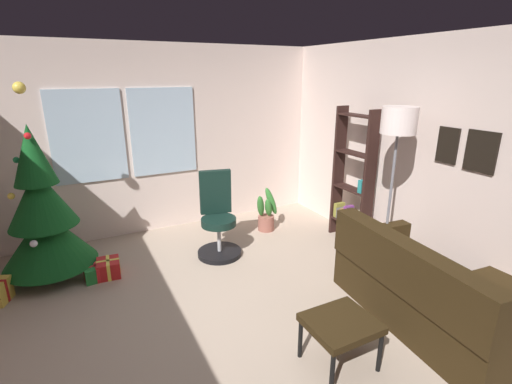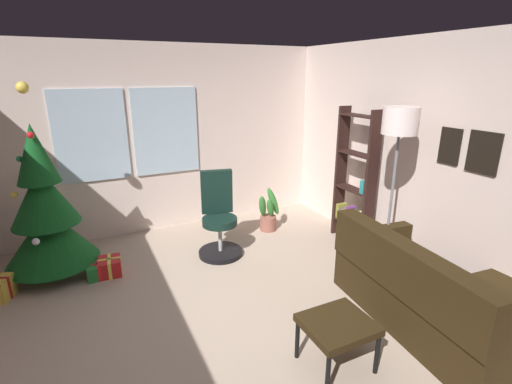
# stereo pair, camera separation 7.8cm
# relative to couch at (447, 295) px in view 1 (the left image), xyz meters

# --- Properties ---
(ground_plane) EXTENTS (4.90, 5.51, 0.10)m
(ground_plane) POSITION_rel_couch_xyz_m (-1.80, 0.68, -0.35)
(ground_plane) COLOR tan
(wall_back_with_windows) EXTENTS (4.90, 0.12, 2.63)m
(wall_back_with_windows) POSITION_rel_couch_xyz_m (-1.82, 3.48, 1.03)
(wall_back_with_windows) COLOR beige
(wall_back_with_windows) RESTS_ON ground_plane
(wall_right_with_frames) EXTENTS (0.12, 5.51, 2.63)m
(wall_right_with_frames) POSITION_rel_couch_xyz_m (0.70, 0.68, 1.02)
(wall_right_with_frames) COLOR beige
(wall_right_with_frames) RESTS_ON ground_plane
(couch) EXTENTS (1.67, 1.93, 0.86)m
(couch) POSITION_rel_couch_xyz_m (0.00, 0.00, 0.00)
(couch) COLOR black
(couch) RESTS_ON ground_plane
(footstool) EXTENTS (0.52, 0.47, 0.41)m
(footstool) POSITION_rel_couch_xyz_m (-1.21, 0.04, 0.06)
(footstool) COLOR black
(footstool) RESTS_ON ground_plane
(holiday_tree) EXTENTS (0.98, 0.98, 2.16)m
(holiday_tree) POSITION_rel_couch_xyz_m (-3.25, 2.62, 0.43)
(holiday_tree) COLOR #4C331E
(holiday_tree) RESTS_ON ground_plane
(gift_box_red) EXTENTS (0.27, 0.30, 0.20)m
(gift_box_red) POSITION_rel_couch_xyz_m (-2.68, 2.33, -0.20)
(gift_box_red) COLOR red
(gift_box_red) RESTS_ON ground_plane
(gift_box_green) EXTENTS (0.28, 0.26, 0.17)m
(gift_box_green) POSITION_rel_couch_xyz_m (-2.81, 2.32, -0.21)
(gift_box_green) COLOR #1E722D
(gift_box_green) RESTS_ON ground_plane
(office_chair) EXTENTS (0.56, 0.56, 1.08)m
(office_chair) POSITION_rel_couch_xyz_m (-1.34, 2.28, 0.12)
(office_chair) COLOR black
(office_chair) RESTS_ON ground_plane
(bookshelf) EXTENTS (0.18, 0.64, 1.82)m
(bookshelf) POSITION_rel_couch_xyz_m (0.43, 1.83, 0.49)
(bookshelf) COLOR black
(bookshelf) RESTS_ON ground_plane
(floor_lamp) EXTENTS (0.37, 0.37, 1.91)m
(floor_lamp) POSITION_rel_couch_xyz_m (0.19, 0.95, 1.34)
(floor_lamp) COLOR slate
(floor_lamp) RESTS_ON ground_plane
(potted_plant) EXTENTS (0.42, 0.26, 0.66)m
(potted_plant) POSITION_rel_couch_xyz_m (-0.44, 2.64, -0.05)
(potted_plant) COLOR #955749
(potted_plant) RESTS_ON ground_plane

